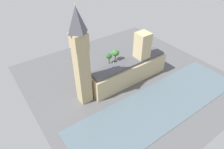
{
  "coord_description": "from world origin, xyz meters",
  "views": [
    {
      "loc": [
        -82.96,
        72.11,
        84.88
      ],
      "look_at": [
        1.0,
        11.72,
        8.15
      ],
      "focal_mm": 31.97,
      "sensor_mm": 36.0,
      "label": 1
    }
  ],
  "objects_px": {
    "double_decker_bus_near_tower": "(134,60)",
    "pedestrian_under_trees": "(111,77)",
    "car_yellow_cab_kerbside": "(105,71)",
    "parliament_building": "(131,69)",
    "pedestrian_leading": "(109,78)",
    "car_dark_green_by_river_gate": "(115,69)",
    "car_black_midblock": "(119,65)",
    "street_lamp_slot_11": "(110,58)",
    "clock_tower": "(81,58)",
    "street_lamp_slot_10": "(115,57)",
    "double_decker_bus_far_end": "(92,77)",
    "pedestrian_opposite_hall": "(95,85)",
    "plane_tree_corner": "(115,53)",
    "plane_tree_trailing": "(109,56)"
  },
  "relations": [
    {
      "from": "plane_tree_corner",
      "to": "street_lamp_slot_11",
      "type": "xyz_separation_m",
      "value": [
        -1.5,
        6.39,
        -1.77
      ]
    },
    {
      "from": "clock_tower",
      "to": "pedestrian_opposite_hall",
      "type": "height_order",
      "value": "clock_tower"
    },
    {
      "from": "double_decker_bus_far_end",
      "to": "pedestrian_opposite_hall",
      "type": "xyz_separation_m",
      "value": [
        -6.34,
        1.89,
        -1.92
      ]
    },
    {
      "from": "double_decker_bus_near_tower",
      "to": "clock_tower",
      "type": "bearing_deg",
      "value": 98.74
    },
    {
      "from": "plane_tree_corner",
      "to": "street_lamp_slot_10",
      "type": "bearing_deg",
      "value": 130.26
    },
    {
      "from": "pedestrian_leading",
      "to": "parliament_building",
      "type": "bearing_deg",
      "value": -89.0
    },
    {
      "from": "clock_tower",
      "to": "car_black_midblock",
      "type": "xyz_separation_m",
      "value": [
        16.67,
        -38.58,
        -29.02
      ]
    },
    {
      "from": "street_lamp_slot_11",
      "to": "pedestrian_leading",
      "type": "bearing_deg",
      "value": 143.05
    },
    {
      "from": "plane_tree_corner",
      "to": "pedestrian_leading",
      "type": "bearing_deg",
      "value": 133.36
    },
    {
      "from": "car_yellow_cab_kerbside",
      "to": "double_decker_bus_far_end",
      "type": "relative_size",
      "value": 0.39
    },
    {
      "from": "pedestrian_opposite_hall",
      "to": "plane_tree_trailing",
      "type": "bearing_deg",
      "value": 88.69
    },
    {
      "from": "car_black_midblock",
      "to": "double_decker_bus_near_tower",
      "type": "bearing_deg",
      "value": 69.29
    },
    {
      "from": "street_lamp_slot_10",
      "to": "parliament_building",
      "type": "bearing_deg",
      "value": 169.16
    },
    {
      "from": "car_yellow_cab_kerbside",
      "to": "clock_tower",
      "type": "bearing_deg",
      "value": -62.2
    },
    {
      "from": "car_black_midblock",
      "to": "car_dark_green_by_river_gate",
      "type": "xyz_separation_m",
      "value": [
        -2.66,
        5.83,
        -0.0
      ]
    },
    {
      "from": "car_dark_green_by_river_gate",
      "to": "street_lamp_slot_11",
      "type": "distance_m",
      "value": 10.76
    },
    {
      "from": "car_dark_green_by_river_gate",
      "to": "pedestrian_opposite_hall",
      "type": "xyz_separation_m",
      "value": [
        -6.07,
        21.16,
        -0.17
      ]
    },
    {
      "from": "parliament_building",
      "to": "car_yellow_cab_kerbside",
      "type": "relative_size",
      "value": 13.72
    },
    {
      "from": "car_black_midblock",
      "to": "street_lamp_slot_11",
      "type": "bearing_deg",
      "value": -157.78
    },
    {
      "from": "parliament_building",
      "to": "pedestrian_under_trees",
      "type": "height_order",
      "value": "parliament_building"
    },
    {
      "from": "car_yellow_cab_kerbside",
      "to": "pedestrian_leading",
      "type": "xyz_separation_m",
      "value": [
        -8.5,
        2.74,
        -0.21
      ]
    },
    {
      "from": "double_decker_bus_near_tower",
      "to": "street_lamp_slot_10",
      "type": "xyz_separation_m",
      "value": [
        10.92,
        10.23,
        1.71
      ]
    },
    {
      "from": "pedestrian_opposite_hall",
      "to": "plane_tree_trailing",
      "type": "xyz_separation_m",
      "value": [
        16.31,
        -23.2,
        5.63
      ]
    },
    {
      "from": "car_yellow_cab_kerbside",
      "to": "plane_tree_corner",
      "type": "distance_m",
      "value": 18.59
    },
    {
      "from": "car_black_midblock",
      "to": "street_lamp_slot_10",
      "type": "bearing_deg",
      "value": 164.97
    },
    {
      "from": "parliament_building",
      "to": "double_decker_bus_near_tower",
      "type": "bearing_deg",
      "value": -47.2
    },
    {
      "from": "double_decker_bus_near_tower",
      "to": "pedestrian_leading",
      "type": "bearing_deg",
      "value": 94.66
    },
    {
      "from": "street_lamp_slot_10",
      "to": "street_lamp_slot_11",
      "type": "relative_size",
      "value": 0.9
    },
    {
      "from": "clock_tower",
      "to": "car_yellow_cab_kerbside",
      "type": "relative_size",
      "value": 13.94
    },
    {
      "from": "car_black_midblock",
      "to": "street_lamp_slot_11",
      "type": "xyz_separation_m",
      "value": [
        7.08,
        3.43,
        3.89
      ]
    },
    {
      "from": "car_yellow_cab_kerbside",
      "to": "pedestrian_leading",
      "type": "bearing_deg",
      "value": -22.48
    },
    {
      "from": "car_black_midblock",
      "to": "pedestrian_under_trees",
      "type": "relative_size",
      "value": 2.81
    },
    {
      "from": "pedestrian_leading",
      "to": "street_lamp_slot_11",
      "type": "relative_size",
      "value": 0.22
    },
    {
      "from": "parliament_building",
      "to": "car_black_midblock",
      "type": "relative_size",
      "value": 11.93
    },
    {
      "from": "clock_tower",
      "to": "pedestrian_opposite_hall",
      "type": "xyz_separation_m",
      "value": [
        7.95,
        -11.59,
        -29.19
      ]
    },
    {
      "from": "double_decker_bus_far_end",
      "to": "pedestrian_opposite_hall",
      "type": "relative_size",
      "value": 6.71
    },
    {
      "from": "parliament_building",
      "to": "car_dark_green_by_river_gate",
      "type": "height_order",
      "value": "parliament_building"
    },
    {
      "from": "pedestrian_leading",
      "to": "car_dark_green_by_river_gate",
      "type": "bearing_deg",
      "value": -20.04
    },
    {
      "from": "pedestrian_under_trees",
      "to": "street_lamp_slot_10",
      "type": "distance_m",
      "value": 22.25
    },
    {
      "from": "pedestrian_under_trees",
      "to": "street_lamp_slot_10",
      "type": "bearing_deg",
      "value": -95.2
    },
    {
      "from": "double_decker_bus_near_tower",
      "to": "street_lamp_slot_11",
      "type": "xyz_separation_m",
      "value": [
        10.68,
        15.13,
        2.14
      ]
    },
    {
      "from": "car_dark_green_by_river_gate",
      "to": "pedestrian_leading",
      "type": "distance_m",
      "value": 11.09
    },
    {
      "from": "double_decker_bus_near_tower",
      "to": "street_lamp_slot_11",
      "type": "relative_size",
      "value": 1.54
    },
    {
      "from": "clock_tower",
      "to": "double_decker_bus_near_tower",
      "type": "relative_size",
      "value": 5.4
    },
    {
      "from": "pedestrian_opposite_hall",
      "to": "street_lamp_slot_11",
      "type": "distance_m",
      "value": 28.66
    },
    {
      "from": "double_decker_bus_near_tower",
      "to": "pedestrian_under_trees",
      "type": "relative_size",
      "value": 6.31
    },
    {
      "from": "double_decker_bus_far_end",
      "to": "street_lamp_slot_11",
      "type": "height_order",
      "value": "street_lamp_slot_11"
    },
    {
      "from": "car_yellow_cab_kerbside",
      "to": "pedestrian_under_trees",
      "type": "relative_size",
      "value": 2.45
    },
    {
      "from": "double_decker_bus_far_end",
      "to": "pedestrian_under_trees",
      "type": "relative_size",
      "value": 6.31
    },
    {
      "from": "pedestrian_opposite_hall",
      "to": "street_lamp_slot_10",
      "type": "height_order",
      "value": "street_lamp_slot_10"
    }
  ]
}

